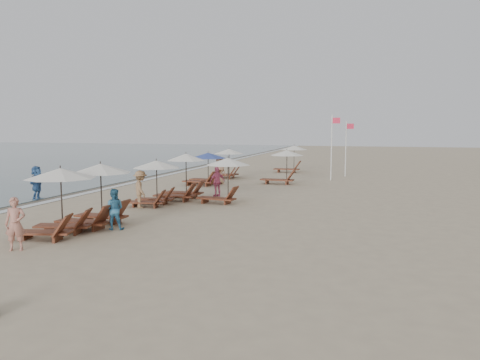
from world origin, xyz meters
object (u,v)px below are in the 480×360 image
(beachgoer_mid_a, at_px, (114,209))
(waterline_walker, at_px, (37,183))
(lounger_station_3, at_px, (181,180))
(inland_station_2, at_px, (290,157))
(beachgoer_far_b, at_px, (219,170))
(lounger_station_1, at_px, (95,197))
(beachgoer_mid_b, at_px, (140,189))
(flag_pole_near, at_px, (332,144))
(lounger_station_0, at_px, (56,202))
(inland_station_0, at_px, (223,175))
(lounger_station_2, at_px, (153,181))
(lounger_station_5, at_px, (226,163))
(beachgoer_far_a, at_px, (217,182))
(lounger_station_4, at_px, (204,169))
(inland_station_1, at_px, (282,165))
(beachgoer_near, at_px, (15,224))

(beachgoer_mid_a, bearing_deg, waterline_walker, -52.82)
(lounger_station_3, relative_size, inland_station_2, 0.91)
(beachgoer_far_b, bearing_deg, lounger_station_1, -149.98)
(beachgoer_mid_b, height_order, flag_pole_near, flag_pole_near)
(beachgoer_far_b, bearing_deg, lounger_station_0, -150.92)
(inland_station_2, bearing_deg, inland_station_0, -91.01)
(lounger_station_3, bearing_deg, waterline_walker, -162.95)
(lounger_station_2, height_order, lounger_station_5, lounger_station_2)
(lounger_station_1, relative_size, beachgoer_far_b, 1.48)
(lounger_station_3, xyz_separation_m, inland_station_2, (2.76, 16.20, 0.27))
(beachgoer_far_a, bearing_deg, beachgoer_mid_b, 10.62)
(lounger_station_3, distance_m, lounger_station_4, 6.25)
(inland_station_1, bearing_deg, beachgoer_far_a, -108.52)
(beachgoer_mid_a, xyz_separation_m, beachgoer_mid_b, (-1.35, 4.50, 0.12))
(lounger_station_0, distance_m, beachgoer_near, 1.92)
(flag_pole_near, bearing_deg, lounger_station_5, -174.46)
(lounger_station_1, height_order, beachgoer_near, lounger_station_1)
(inland_station_2, xyz_separation_m, beachgoer_near, (-3.48, -26.95, -0.48))
(lounger_station_2, distance_m, lounger_station_3, 2.22)
(beachgoer_mid_b, distance_m, beachgoer_far_a, 4.88)
(beachgoer_far_b, xyz_separation_m, waterline_walker, (-6.83, -9.02, -0.02))
(inland_station_1, bearing_deg, lounger_station_0, -104.46)
(beachgoer_mid_a, bearing_deg, beachgoer_near, 50.95)
(lounger_station_3, height_order, inland_station_0, lounger_station_3)
(lounger_station_4, bearing_deg, lounger_station_0, -88.69)
(lounger_station_2, bearing_deg, lounger_station_0, -91.88)
(lounger_station_5, bearing_deg, beachgoer_mid_b, -89.40)
(beachgoer_mid_b, bearing_deg, beachgoer_near, 139.80)
(beachgoer_mid_a, xyz_separation_m, beachgoer_far_b, (-0.80, 14.17, 0.15))
(inland_station_2, xyz_separation_m, beachgoer_far_a, (-1.31, -14.70, -0.49))
(lounger_station_4, distance_m, beachgoer_mid_b, 8.99)
(lounger_station_4, bearing_deg, inland_station_0, -62.15)
(beachgoer_near, distance_m, beachgoer_mid_a, 3.66)
(lounger_station_1, distance_m, beachgoer_near, 3.78)
(beachgoer_near, relative_size, beachgoer_far_a, 1.01)
(inland_station_0, xyz_separation_m, beachgoer_near, (-3.18, -10.25, -0.58))
(beachgoer_mid_a, bearing_deg, beachgoer_mid_b, -92.10)
(flag_pole_near, bearing_deg, inland_station_1, -133.85)
(lounger_station_0, distance_m, waterline_walker, 9.25)
(lounger_station_0, xyz_separation_m, lounger_station_2, (0.22, 6.71, -0.04))
(inland_station_1, xyz_separation_m, beachgoer_near, (-4.39, -18.86, -0.45))
(inland_station_1, distance_m, flag_pole_near, 4.42)
(beachgoer_mid_a, xyz_separation_m, beachgoer_far_a, (0.91, 8.82, 0.06))
(lounger_station_2, distance_m, beachgoer_mid_b, 0.79)
(lounger_station_5, bearing_deg, inland_station_1, -26.74)
(lounger_station_2, distance_m, lounger_station_5, 12.60)
(beachgoer_near, xyz_separation_m, flag_pole_near, (7.32, 21.92, 1.73))
(inland_station_0, bearing_deg, lounger_station_5, 107.33)
(lounger_station_2, height_order, beachgoer_far_b, lounger_station_2)
(lounger_station_3, relative_size, beachgoer_far_a, 1.58)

